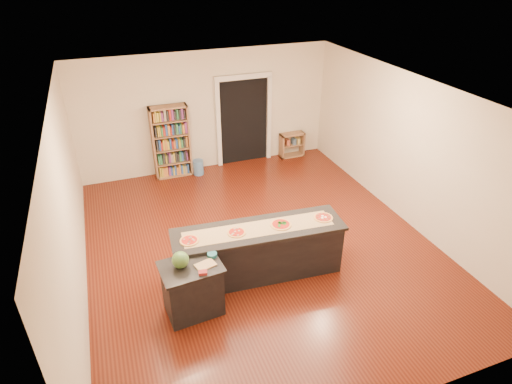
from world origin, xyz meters
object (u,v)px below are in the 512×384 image
object	(u,v)px
side_counter	(193,289)
watermelon	(180,260)
waste_bin	(198,167)
bookshelf	(171,142)
low_shelf	(292,145)
kitchen_island	(259,251)

from	to	relation	value
side_counter	watermelon	xyz separation A→B (m)	(-0.12, 0.03, 0.54)
waste_bin	watermelon	world-z (taller)	watermelon
bookshelf	waste_bin	size ratio (longest dim) A/B	4.73
watermelon	low_shelf	bearing A→B (deg)	49.86
side_counter	waste_bin	world-z (taller)	side_counter
low_shelf	waste_bin	world-z (taller)	low_shelf
bookshelf	low_shelf	xyz separation A→B (m)	(3.08, 0.02, -0.54)
side_counter	low_shelf	xyz separation A→B (m)	(3.65, 4.51, -0.11)
kitchen_island	watermelon	distance (m)	1.48
side_counter	waste_bin	size ratio (longest dim) A/B	2.37
side_counter	bookshelf	world-z (taller)	bookshelf
watermelon	kitchen_island	bearing A→B (deg)	17.75
waste_bin	kitchen_island	bearing A→B (deg)	-88.98
bookshelf	waste_bin	bearing A→B (deg)	-15.69
bookshelf	kitchen_island	bearing A→B (deg)	-81.20
kitchen_island	waste_bin	size ratio (longest dim) A/B	7.59
bookshelf	waste_bin	xyz separation A→B (m)	(0.56, -0.16, -0.67)
low_shelf	watermelon	size ratio (longest dim) A/B	2.61
side_counter	bookshelf	size ratio (longest dim) A/B	0.50
low_shelf	waste_bin	bearing A→B (deg)	-176.07
kitchen_island	watermelon	world-z (taller)	watermelon
bookshelf	waste_bin	world-z (taller)	bookshelf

